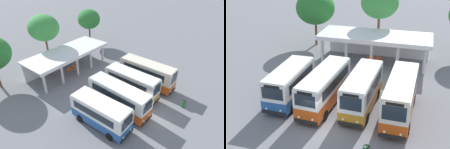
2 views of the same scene
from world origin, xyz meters
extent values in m
plane|color=slate|center=(0.00, 0.00, 0.00)|extent=(180.00, 180.00, 0.00)
cylinder|color=black|center=(-3.16, 1.48, 0.45)|extent=(0.22, 0.90, 0.90)
cylinder|color=black|center=(-5.35, 1.48, 0.45)|extent=(0.22, 0.90, 0.90)
cylinder|color=black|center=(-3.16, 5.62, 0.45)|extent=(0.22, 0.90, 0.90)
cylinder|color=black|center=(-5.35, 5.62, 0.45)|extent=(0.22, 0.90, 0.90)
cube|color=#23569E|center=(-4.26, 3.55, 0.91)|extent=(2.30, 6.68, 1.06)
cube|color=white|center=(-4.26, 3.55, 2.23)|extent=(2.30, 6.68, 1.58)
cube|color=white|center=(-4.26, 3.55, 3.08)|extent=(2.23, 6.48, 0.12)
cube|color=black|center=(-4.25, 0.18, 0.52)|extent=(2.18, 0.10, 0.28)
cube|color=#1E2833|center=(-4.25, 0.23, 2.28)|extent=(1.88, 0.05, 1.03)
cube|color=black|center=(-4.25, 0.23, 2.90)|extent=(1.37, 0.05, 0.24)
cube|color=#1E2833|center=(-3.12, 3.65, 2.28)|extent=(0.05, 5.35, 0.87)
cube|color=#1E2833|center=(-5.39, 3.65, 2.28)|extent=(0.05, 5.35, 0.87)
sphere|color=#EAEACC|center=(-3.62, 0.19, 0.83)|extent=(0.20, 0.20, 0.20)
sphere|color=#EAEACC|center=(-4.88, 0.19, 0.83)|extent=(0.20, 0.20, 0.20)
cylinder|color=black|center=(-0.12, 1.13, 0.45)|extent=(0.28, 0.91, 0.90)
cylinder|color=black|center=(-2.14, 1.26, 0.45)|extent=(0.28, 0.91, 0.90)
cylinder|color=black|center=(0.20, 6.02, 0.45)|extent=(0.28, 0.91, 0.90)
cylinder|color=black|center=(-1.82, 6.15, 0.45)|extent=(0.28, 0.91, 0.90)
cube|color=#D14C14|center=(-0.97, 3.64, 0.96)|extent=(2.65, 8.03, 1.16)
cube|color=white|center=(-0.97, 3.64, 2.33)|extent=(2.65, 8.03, 1.57)
cube|color=white|center=(-0.97, 3.64, 3.17)|extent=(2.57, 7.79, 0.12)
cube|color=black|center=(-1.24, -0.34, 0.52)|extent=(2.02, 0.23, 0.28)
cube|color=#1E2833|center=(-1.23, -0.29, 2.38)|extent=(1.74, 0.17, 1.02)
cube|color=black|center=(-1.23, -0.29, 2.99)|extent=(1.28, 0.14, 0.24)
cube|color=#1E2833|center=(0.09, 3.67, 2.38)|extent=(0.46, 6.31, 0.86)
cube|color=#1E2833|center=(-2.01, 3.81, 2.38)|extent=(0.46, 6.31, 0.86)
sphere|color=#EAEACC|center=(-0.65, -0.36, 0.83)|extent=(0.20, 0.20, 0.20)
sphere|color=#EAEACC|center=(-1.82, -0.29, 0.83)|extent=(0.20, 0.20, 0.20)
cylinder|color=black|center=(3.23, 1.69, 0.45)|extent=(0.25, 0.91, 0.90)
cylinder|color=black|center=(1.23, 1.77, 0.45)|extent=(0.25, 0.91, 0.90)
cylinder|color=black|center=(3.40, 6.17, 0.45)|extent=(0.25, 0.91, 0.90)
cylinder|color=black|center=(1.40, 6.24, 0.45)|extent=(0.25, 0.91, 0.90)
cube|color=orange|center=(2.32, 3.97, 0.88)|extent=(2.37, 7.30, 1.00)
cube|color=white|center=(2.32, 3.97, 2.26)|extent=(2.37, 7.30, 1.75)
cube|color=white|center=(2.32, 3.97, 3.19)|extent=(2.30, 7.08, 0.12)
cube|color=black|center=(2.18, 0.32, 0.52)|extent=(2.00, 0.18, 0.28)
cube|color=#1E2833|center=(2.18, 0.37, 2.31)|extent=(1.72, 0.12, 1.14)
cube|color=black|center=(2.18, 0.37, 3.01)|extent=(1.26, 0.10, 0.24)
cube|color=#1E2833|center=(3.36, 4.03, 2.31)|extent=(0.26, 5.78, 0.96)
cube|color=#1E2833|center=(1.28, 4.11, 2.31)|extent=(0.26, 5.78, 0.96)
sphere|color=#EAEACC|center=(2.76, 0.31, 0.83)|extent=(0.20, 0.20, 0.20)
sphere|color=#EAEACC|center=(1.60, 0.36, 0.83)|extent=(0.20, 0.20, 0.20)
cylinder|color=black|center=(6.55, 1.10, 0.45)|extent=(0.24, 0.91, 0.90)
cylinder|color=black|center=(4.53, 1.15, 0.45)|extent=(0.24, 0.91, 0.90)
cylinder|color=black|center=(6.68, 5.94, 0.45)|extent=(0.24, 0.91, 0.90)
cylinder|color=black|center=(4.66, 5.99, 0.45)|extent=(0.24, 0.91, 0.90)
cube|color=#D14C14|center=(5.60, 3.55, 0.94)|extent=(2.33, 7.87, 1.12)
cube|color=beige|center=(5.60, 3.55, 2.40)|extent=(2.33, 7.87, 1.80)
cube|color=beige|center=(5.60, 3.55, 3.36)|extent=(2.26, 7.63, 0.12)
cube|color=black|center=(5.50, -0.39, 0.52)|extent=(2.02, 0.15, 0.28)
cube|color=#1E2833|center=(5.50, -0.35, 2.45)|extent=(1.74, 0.10, 1.17)
cube|color=black|center=(5.50, -0.35, 3.18)|extent=(1.27, 0.08, 0.24)
cube|color=#1E2833|center=(6.65, 3.62, 2.45)|extent=(0.21, 6.25, 0.99)
cube|color=#1E2833|center=(4.55, 3.67, 2.45)|extent=(0.21, 6.25, 0.99)
sphere|color=#EAEACC|center=(6.08, -0.40, 0.83)|extent=(0.20, 0.20, 0.20)
sphere|color=#EAEACC|center=(4.92, -0.37, 0.83)|extent=(0.20, 0.20, 0.20)
cylinder|color=silver|center=(-4.45, 13.05, 1.60)|extent=(0.36, 0.36, 3.20)
cylinder|color=silver|center=(-1.52, 13.05, 1.60)|extent=(0.36, 0.36, 3.20)
cylinder|color=silver|center=(1.41, 13.05, 1.60)|extent=(0.36, 0.36, 3.20)
cylinder|color=silver|center=(4.34, 13.05, 1.60)|extent=(0.36, 0.36, 3.20)
cylinder|color=silver|center=(7.27, 13.05, 1.60)|extent=(0.36, 0.36, 3.20)
cube|color=white|center=(1.41, 17.37, 1.60)|extent=(12.52, 0.20, 3.20)
cube|color=white|center=(1.41, 15.11, 3.30)|extent=(13.02, 5.22, 0.20)
cube|color=white|center=(1.41, 12.55, 3.06)|extent=(13.02, 0.10, 0.28)
cylinder|color=slate|center=(0.98, 14.30, 0.22)|extent=(0.03, 0.03, 0.44)
cylinder|color=slate|center=(0.63, 14.29, 0.22)|extent=(0.03, 0.03, 0.44)
cylinder|color=slate|center=(0.97, 14.65, 0.22)|extent=(0.03, 0.03, 0.44)
cylinder|color=slate|center=(0.62, 14.64, 0.22)|extent=(0.03, 0.03, 0.44)
cube|color=#D85919|center=(0.80, 14.47, 0.46)|extent=(0.46, 0.46, 0.04)
cube|color=#D85919|center=(0.79, 14.67, 0.66)|extent=(0.44, 0.06, 0.40)
cylinder|color=slate|center=(1.64, 14.39, 0.22)|extent=(0.03, 0.03, 0.44)
cylinder|color=slate|center=(1.28, 14.37, 0.22)|extent=(0.03, 0.03, 0.44)
cylinder|color=slate|center=(1.62, 14.74, 0.22)|extent=(0.03, 0.03, 0.44)
cylinder|color=slate|center=(1.27, 14.72, 0.22)|extent=(0.03, 0.03, 0.44)
cube|color=#D85919|center=(1.45, 14.56, 0.46)|extent=(0.46, 0.46, 0.04)
cube|color=#D85919|center=(1.44, 14.76, 0.66)|extent=(0.44, 0.06, 0.40)
cylinder|color=slate|center=(2.29, 14.32, 0.22)|extent=(0.03, 0.03, 0.44)
cylinder|color=slate|center=(1.94, 14.30, 0.22)|extent=(0.03, 0.03, 0.44)
cylinder|color=slate|center=(2.27, 14.67, 0.22)|extent=(0.03, 0.03, 0.44)
cylinder|color=slate|center=(1.92, 14.65, 0.22)|extent=(0.03, 0.03, 0.44)
cube|color=#D85919|center=(2.10, 14.48, 0.46)|extent=(0.46, 0.46, 0.04)
cube|color=#D85919|center=(2.10, 14.68, 0.66)|extent=(0.44, 0.06, 0.40)
cylinder|color=brown|center=(1.07, 19.61, 2.24)|extent=(0.32, 0.32, 4.47)
ellipsoid|color=green|center=(1.07, 19.61, 6.27)|extent=(4.78, 4.78, 4.06)
cylinder|color=brown|center=(-7.50, 19.28, 1.60)|extent=(0.32, 0.32, 3.20)
ellipsoid|color=#28722D|center=(-7.50, 19.28, 5.15)|extent=(5.22, 5.22, 4.44)
torus|color=black|center=(4.02, -2.48, 0.87)|extent=(0.49, 0.49, 0.06)
camera|label=1|loc=(-15.37, -6.57, 15.52)|focal=30.64mm
camera|label=2|loc=(6.85, -18.91, 13.62)|focal=48.65mm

